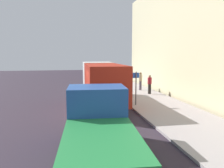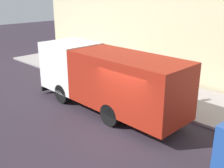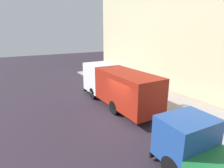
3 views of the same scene
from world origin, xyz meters
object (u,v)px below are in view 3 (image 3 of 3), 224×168
at_px(large_utility_truck, 117,85).
at_px(small_flatbed_truck, 212,162).
at_px(pedestrian_standing, 128,74).
at_px(pedestrian_walking, 141,79).
at_px(street_sign_post, 150,88).
at_px(traffic_cone_orange, 113,84).

distance_m(large_utility_truck, small_flatbed_truck, 8.51).
bearing_deg(small_flatbed_truck, pedestrian_standing, 70.23).
height_order(pedestrian_walking, street_sign_post, street_sign_post).
height_order(pedestrian_standing, street_sign_post, street_sign_post).
distance_m(small_flatbed_truck, street_sign_post, 7.73).
relative_size(small_flatbed_truck, pedestrian_standing, 3.18).
relative_size(pedestrian_walking, traffic_cone_orange, 2.68).
xyz_separation_m(small_flatbed_truck, street_sign_post, (3.44, 6.91, 0.39)).
xyz_separation_m(pedestrian_standing, street_sign_post, (-2.35, -6.14, 0.42)).
bearing_deg(large_utility_truck, street_sign_post, -34.14).
xyz_separation_m(small_flatbed_truck, pedestrian_standing, (5.80, 13.05, -0.03)).
xyz_separation_m(traffic_cone_orange, street_sign_post, (-0.00, -5.44, 1.04)).
distance_m(pedestrian_standing, street_sign_post, 6.59).
xyz_separation_m(small_flatbed_truck, traffic_cone_orange, (3.44, 12.35, -0.65)).
height_order(large_utility_truck, small_flatbed_truck, large_utility_truck).
xyz_separation_m(large_utility_truck, pedestrian_walking, (4.55, 2.44, -0.66)).
bearing_deg(pedestrian_standing, pedestrian_walking, 75.12).
bearing_deg(street_sign_post, pedestrian_walking, 57.97).
relative_size(traffic_cone_orange, street_sign_post, 0.27).
bearing_deg(pedestrian_walking, small_flatbed_truck, 97.14).
distance_m(small_flatbed_truck, pedestrian_standing, 14.28).
xyz_separation_m(large_utility_truck, small_flatbed_truck, (-1.34, -8.38, -0.57)).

